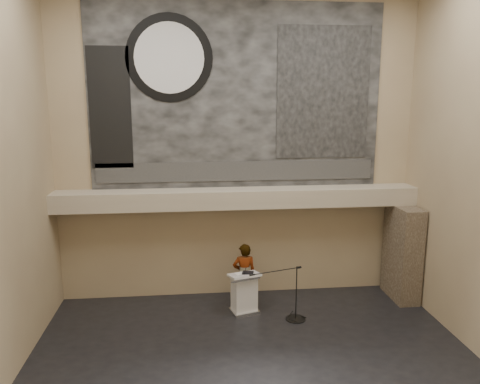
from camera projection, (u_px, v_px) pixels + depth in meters
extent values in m
plane|color=black|center=(256.00, 368.00, 10.02)|extent=(10.00, 10.00, 0.00)
cube|color=#90795B|center=(237.00, 150.00, 13.07)|extent=(10.00, 0.02, 8.50)
cube|color=#90795B|center=(308.00, 228.00, 5.27)|extent=(10.00, 0.02, 8.50)
cube|color=gray|center=(238.00, 198.00, 12.94)|extent=(10.00, 0.80, 0.50)
cylinder|color=#B2893D|center=(181.00, 210.00, 12.78)|extent=(0.04, 0.04, 0.06)
cylinder|color=#B2893D|center=(306.00, 207.00, 13.14)|extent=(0.04, 0.04, 0.06)
cube|color=black|center=(237.00, 97.00, 12.75)|extent=(8.00, 0.05, 5.00)
cube|color=#2B2B2B|center=(237.00, 171.00, 13.12)|extent=(7.76, 0.02, 0.55)
cylinder|color=black|center=(169.00, 58.00, 12.32)|extent=(2.30, 0.02, 2.30)
cylinder|color=silver|center=(169.00, 58.00, 12.30)|extent=(1.84, 0.02, 1.84)
cube|color=black|center=(323.00, 93.00, 12.94)|extent=(2.60, 0.02, 3.60)
cube|color=black|center=(110.00, 108.00, 12.41)|extent=(1.10, 0.02, 3.20)
cube|color=#403427|center=(402.00, 252.00, 13.31)|extent=(0.60, 1.40, 2.70)
cube|color=silver|center=(244.00, 311.00, 12.60)|extent=(0.82, 0.71, 0.08)
cube|color=silver|center=(244.00, 293.00, 12.50)|extent=(0.71, 0.58, 0.96)
cube|color=silver|center=(244.00, 275.00, 12.37)|extent=(0.91, 0.76, 0.14)
cube|color=black|center=(248.00, 273.00, 12.39)|extent=(0.34, 0.30, 0.04)
cube|color=silver|center=(240.00, 274.00, 12.35)|extent=(0.31, 0.35, 0.00)
imported|color=silver|center=(244.00, 274.00, 12.90)|extent=(0.65, 0.42, 1.77)
cylinder|color=black|center=(296.00, 319.00, 12.20)|extent=(0.52, 0.52, 0.02)
cylinder|color=black|center=(296.00, 293.00, 12.06)|extent=(0.03, 0.03, 1.46)
cylinder|color=black|center=(275.00, 271.00, 11.68)|extent=(1.34, 0.42, 0.02)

